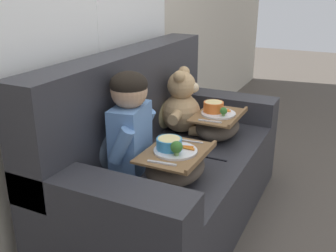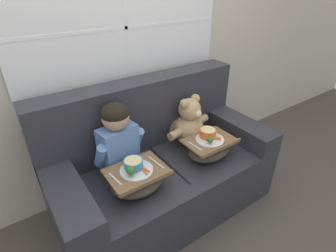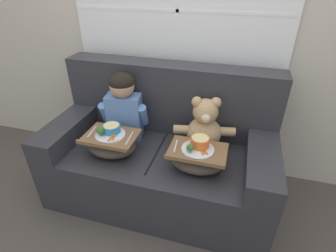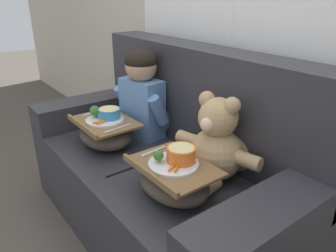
% 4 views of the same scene
% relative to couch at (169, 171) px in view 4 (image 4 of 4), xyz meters
% --- Properties ---
extents(ground_plane, '(14.00, 14.00, 0.00)m').
position_rel_couch_xyz_m(ground_plane, '(0.00, -0.07, -0.37)').
color(ground_plane, '#4C443D').
extents(couch, '(1.74, 0.87, 1.05)m').
position_rel_couch_xyz_m(couch, '(0.00, 0.00, 0.00)').
color(couch, '#2D2D33').
rests_on(couch, ground_plane).
extents(throw_pillow_behind_child, '(0.35, 0.17, 0.36)m').
position_rel_couch_xyz_m(throw_pillow_behind_child, '(-0.32, 0.18, 0.27)').
color(throw_pillow_behind_child, slate).
rests_on(throw_pillow_behind_child, couch).
extents(throw_pillow_behind_teddy, '(0.33, 0.16, 0.34)m').
position_rel_couch_xyz_m(throw_pillow_behind_teddy, '(0.32, 0.18, 0.27)').
color(throw_pillow_behind_teddy, tan).
rests_on(throw_pillow_behind_teddy, couch).
extents(child_figure, '(0.40, 0.21, 0.54)m').
position_rel_couch_xyz_m(child_figure, '(-0.32, 0.04, 0.40)').
color(child_figure, '#5B84BC').
rests_on(child_figure, couch).
extents(teddy_bear, '(0.47, 0.33, 0.43)m').
position_rel_couch_xyz_m(teddy_bear, '(0.33, 0.03, 0.29)').
color(teddy_bear, tan).
rests_on(teddy_bear, couch).
extents(lap_tray_child, '(0.39, 0.30, 0.24)m').
position_rel_couch_xyz_m(lap_tray_child, '(-0.32, -0.22, 0.19)').
color(lap_tray_child, '#473D33').
rests_on(lap_tray_child, child_figure).
extents(lap_tray_teddy, '(0.39, 0.28, 0.24)m').
position_rel_couch_xyz_m(lap_tray_teddy, '(0.32, -0.22, 0.19)').
color(lap_tray_teddy, '#473D33').
rests_on(lap_tray_teddy, teddy_bear).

